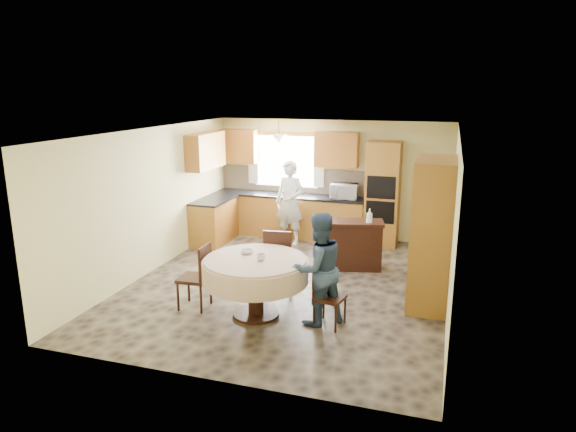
{
  "coord_description": "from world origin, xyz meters",
  "views": [
    {
      "loc": [
        2.37,
        -7.6,
        3.17
      ],
      "look_at": [
        -0.11,
        0.3,
        1.08
      ],
      "focal_mm": 32.0,
      "sensor_mm": 36.0,
      "label": 1
    }
  ],
  "objects_px": {
    "cupboard": "(432,233)",
    "chair_back": "(279,258)",
    "chair_left": "(199,273)",
    "chair_right": "(325,292)",
    "sideboard": "(350,246)",
    "oven_tower": "(383,194)",
    "person_dining": "(318,269)",
    "dining_table": "(255,271)",
    "person_sink": "(290,203)"
  },
  "relations": [
    {
      "from": "cupboard",
      "to": "person_dining",
      "type": "height_order",
      "value": "cupboard"
    },
    {
      "from": "sideboard",
      "to": "chair_back",
      "type": "relative_size",
      "value": 1.1
    },
    {
      "from": "cupboard",
      "to": "chair_left",
      "type": "height_order",
      "value": "cupboard"
    },
    {
      "from": "oven_tower",
      "to": "person_sink",
      "type": "relative_size",
      "value": 1.23
    },
    {
      "from": "dining_table",
      "to": "chair_right",
      "type": "relative_size",
      "value": 1.72
    },
    {
      "from": "sideboard",
      "to": "dining_table",
      "type": "distance_m",
      "value": 2.52
    },
    {
      "from": "chair_right",
      "to": "person_dining",
      "type": "xyz_separation_m",
      "value": [
        -0.11,
        0.03,
        0.31
      ]
    },
    {
      "from": "oven_tower",
      "to": "person_dining",
      "type": "distance_m",
      "value": 3.96
    },
    {
      "from": "person_dining",
      "to": "sideboard",
      "type": "bearing_deg",
      "value": -133.49
    },
    {
      "from": "sideboard",
      "to": "cupboard",
      "type": "bearing_deg",
      "value": -52.77
    },
    {
      "from": "chair_left",
      "to": "person_dining",
      "type": "relative_size",
      "value": 0.62
    },
    {
      "from": "chair_right",
      "to": "person_dining",
      "type": "distance_m",
      "value": 0.33
    },
    {
      "from": "chair_back",
      "to": "person_dining",
      "type": "height_order",
      "value": "person_dining"
    },
    {
      "from": "chair_left",
      "to": "person_sink",
      "type": "relative_size",
      "value": 0.56
    },
    {
      "from": "sideboard",
      "to": "person_sink",
      "type": "xyz_separation_m",
      "value": [
        -1.47,
        1.13,
        0.45
      ]
    },
    {
      "from": "chair_right",
      "to": "oven_tower",
      "type": "bearing_deg",
      "value": 7.35
    },
    {
      "from": "chair_right",
      "to": "chair_back",
      "type": "bearing_deg",
      "value": 58.74
    },
    {
      "from": "chair_right",
      "to": "sideboard",
      "type": "bearing_deg",
      "value": 13.34
    },
    {
      "from": "cupboard",
      "to": "person_sink",
      "type": "height_order",
      "value": "cupboard"
    },
    {
      "from": "cupboard",
      "to": "chair_back",
      "type": "height_order",
      "value": "cupboard"
    },
    {
      "from": "oven_tower",
      "to": "person_sink",
      "type": "height_order",
      "value": "oven_tower"
    },
    {
      "from": "cupboard",
      "to": "chair_left",
      "type": "bearing_deg",
      "value": -159.62
    },
    {
      "from": "person_dining",
      "to": "chair_left",
      "type": "bearing_deg",
      "value": -41.69
    },
    {
      "from": "oven_tower",
      "to": "dining_table",
      "type": "xyz_separation_m",
      "value": [
        -1.24,
        -3.98,
        -0.4
      ]
    },
    {
      "from": "sideboard",
      "to": "chair_left",
      "type": "distance_m",
      "value": 2.95
    },
    {
      "from": "sideboard",
      "to": "person_dining",
      "type": "bearing_deg",
      "value": -103.48
    },
    {
      "from": "sideboard",
      "to": "chair_right",
      "type": "bearing_deg",
      "value": -100.79
    },
    {
      "from": "cupboard",
      "to": "dining_table",
      "type": "bearing_deg",
      "value": -152.9
    },
    {
      "from": "cupboard",
      "to": "dining_table",
      "type": "distance_m",
      "value": 2.63
    },
    {
      "from": "cupboard",
      "to": "sideboard",
      "type": "bearing_deg",
      "value": 140.53
    },
    {
      "from": "chair_left",
      "to": "chair_right",
      "type": "bearing_deg",
      "value": 87.75
    },
    {
      "from": "dining_table",
      "to": "chair_left",
      "type": "distance_m",
      "value": 0.89
    },
    {
      "from": "cupboard",
      "to": "person_sink",
      "type": "distance_m",
      "value": 3.69
    },
    {
      "from": "dining_table",
      "to": "chair_back",
      "type": "xyz_separation_m",
      "value": [
        0.05,
        0.88,
        -0.08
      ]
    },
    {
      "from": "cupboard",
      "to": "chair_back",
      "type": "xyz_separation_m",
      "value": [
        -2.26,
        -0.31,
        -0.51
      ]
    },
    {
      "from": "dining_table",
      "to": "chair_back",
      "type": "height_order",
      "value": "chair_back"
    },
    {
      "from": "cupboard",
      "to": "chair_back",
      "type": "distance_m",
      "value": 2.33
    },
    {
      "from": "oven_tower",
      "to": "person_dining",
      "type": "xyz_separation_m",
      "value": [
        -0.35,
        -3.93,
        -0.28
      ]
    },
    {
      "from": "cupboard",
      "to": "person_dining",
      "type": "distance_m",
      "value": 1.84
    },
    {
      "from": "chair_right",
      "to": "dining_table",
      "type": "bearing_deg",
      "value": 102.02
    },
    {
      "from": "sideboard",
      "to": "person_sink",
      "type": "relative_size",
      "value": 0.67
    },
    {
      "from": "oven_tower",
      "to": "sideboard",
      "type": "xyz_separation_m",
      "value": [
        -0.34,
        -1.63,
        -0.65
      ]
    },
    {
      "from": "person_dining",
      "to": "dining_table",
      "type": "bearing_deg",
      "value": -40.36
    },
    {
      "from": "sideboard",
      "to": "dining_table",
      "type": "relative_size",
      "value": 0.77
    },
    {
      "from": "sideboard",
      "to": "person_dining",
      "type": "relative_size",
      "value": 0.74
    },
    {
      "from": "chair_left",
      "to": "chair_back",
      "type": "bearing_deg",
      "value": 130.18
    },
    {
      "from": "sideboard",
      "to": "person_sink",
      "type": "bearing_deg",
      "value": 129.24
    },
    {
      "from": "person_sink",
      "to": "sideboard",
      "type": "bearing_deg",
      "value": -26.36
    },
    {
      "from": "dining_table",
      "to": "chair_right",
      "type": "bearing_deg",
      "value": 1.2
    },
    {
      "from": "sideboard",
      "to": "dining_table",
      "type": "xyz_separation_m",
      "value": [
        -0.9,
        -2.35,
        0.25
      ]
    }
  ]
}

